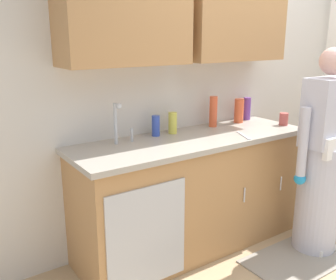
# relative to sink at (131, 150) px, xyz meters

# --- Properties ---
(ground_plane) EXTENTS (9.00, 9.00, 0.00)m
(ground_plane) POSITION_rel_sink_xyz_m (1.09, -0.71, -0.93)
(ground_plane) COLOR tan
(kitchen_wall_with_uppers) EXTENTS (4.80, 0.44, 2.70)m
(kitchen_wall_with_uppers) POSITION_rel_sink_xyz_m (0.95, 0.29, 0.55)
(kitchen_wall_with_uppers) COLOR beige
(kitchen_wall_with_uppers) RESTS_ON ground
(counter_cabinet) EXTENTS (1.90, 0.62, 0.90)m
(counter_cabinet) POSITION_rel_sink_xyz_m (0.54, -0.01, -0.48)
(counter_cabinet) COLOR #B27F4C
(counter_cabinet) RESTS_ON ground
(countertop) EXTENTS (1.96, 0.66, 0.04)m
(countertop) POSITION_rel_sink_xyz_m (0.54, -0.01, -0.01)
(countertop) COLOR #A8A093
(countertop) RESTS_ON counter_cabinet
(sink) EXTENTS (0.50, 0.36, 0.35)m
(sink) POSITION_rel_sink_xyz_m (0.00, 0.00, 0.00)
(sink) COLOR #B7BABF
(sink) RESTS_ON counter_cabinet
(person_at_sink) EXTENTS (0.55, 0.34, 1.62)m
(person_at_sink) POSITION_rel_sink_xyz_m (1.36, -0.61, -0.23)
(person_at_sink) COLOR white
(person_at_sink) RESTS_ON ground
(floor_mat) EXTENTS (0.80, 0.50, 0.01)m
(floor_mat) POSITION_rel_sink_xyz_m (1.08, -0.66, -0.92)
(floor_mat) COLOR gray
(floor_mat) RESTS_ON ground
(bottle_cleaner_spray) EXTENTS (0.07, 0.07, 0.21)m
(bottle_cleaner_spray) POSITION_rel_sink_xyz_m (1.35, 0.21, 0.12)
(bottle_cleaner_spray) COLOR #66388C
(bottle_cleaner_spray) RESTS_ON countertop
(bottle_soap) EXTENTS (0.06, 0.06, 0.16)m
(bottle_soap) POSITION_rel_sink_xyz_m (0.32, 0.18, 0.10)
(bottle_soap) COLOR #334CB2
(bottle_soap) RESTS_ON countertop
(bottle_water_tall) EXTENTS (0.07, 0.07, 0.26)m
(bottle_water_tall) POSITION_rel_sink_xyz_m (0.90, 0.17, 0.15)
(bottle_water_tall) COLOR #E05933
(bottle_water_tall) RESTS_ON countertop
(bottle_water_short) EXTENTS (0.07, 0.07, 0.17)m
(bottle_water_short) POSITION_rel_sink_xyz_m (0.48, 0.17, 0.10)
(bottle_water_short) COLOR #D8D14C
(bottle_water_short) RESTS_ON countertop
(bottle_dish_liquid) EXTENTS (0.08, 0.08, 0.21)m
(bottle_dish_liquid) POSITION_rel_sink_xyz_m (1.20, 0.17, 0.12)
(bottle_dish_liquid) COLOR #E05933
(bottle_dish_liquid) RESTS_ON countertop
(cup_by_sink) EXTENTS (0.08, 0.08, 0.11)m
(cup_by_sink) POSITION_rel_sink_xyz_m (1.45, -0.13, 0.07)
(cup_by_sink) COLOR #B24C47
(cup_by_sink) RESTS_ON countertop
(knife_on_counter) EXTENTS (0.12, 0.23, 0.01)m
(knife_on_counter) POSITION_rel_sink_xyz_m (0.90, -0.20, 0.02)
(knife_on_counter) COLOR silver
(knife_on_counter) RESTS_ON countertop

